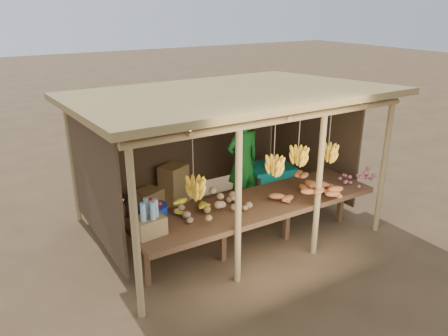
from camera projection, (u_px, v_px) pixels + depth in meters
ground at (224, 224)px, 7.60m from camera, size 60.00×60.00×0.00m
stall_structure at (225, 119)px, 6.83m from camera, size 4.70×3.50×2.43m
counter at (257, 206)px, 6.58m from camera, size 3.90×1.05×0.80m
potato_heap at (216, 202)px, 6.14m from camera, size 1.19×0.96×0.37m
sweet_potato_heap at (308, 187)px, 6.65m from camera, size 1.28×1.02×0.36m
onion_heap at (361, 173)px, 7.20m from camera, size 0.73×0.47×0.35m
banana_pile at (192, 200)px, 6.22m from camera, size 0.64×0.46×0.35m
tomato_basin at (153, 209)px, 6.15m from camera, size 0.41×0.41×0.22m
bottle_box at (149, 221)px, 5.60m from camera, size 0.42×0.35×0.48m
vendor at (243, 161)px, 7.89m from camera, size 0.69×0.47×1.86m
tarp_crate at (269, 183)px, 8.30m from camera, size 0.94×0.85×0.98m
carton_stack at (166, 190)px, 8.17m from camera, size 1.12×0.54×0.77m
burlap_sacks at (125, 206)px, 7.73m from camera, size 0.77×0.40×0.54m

